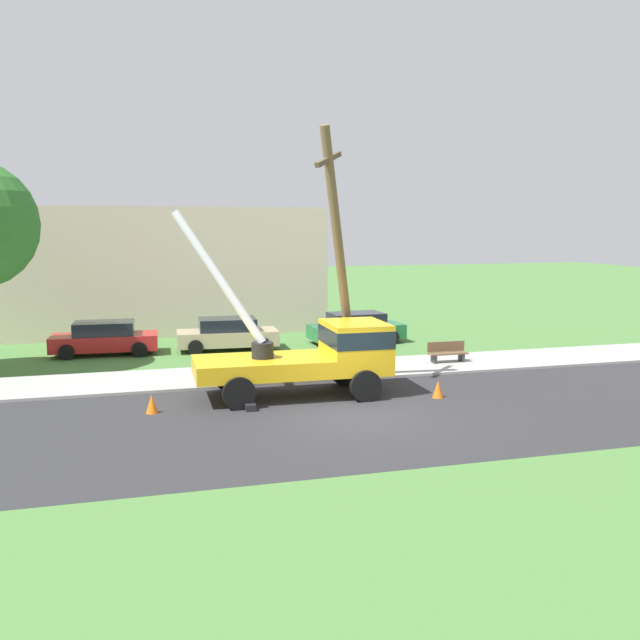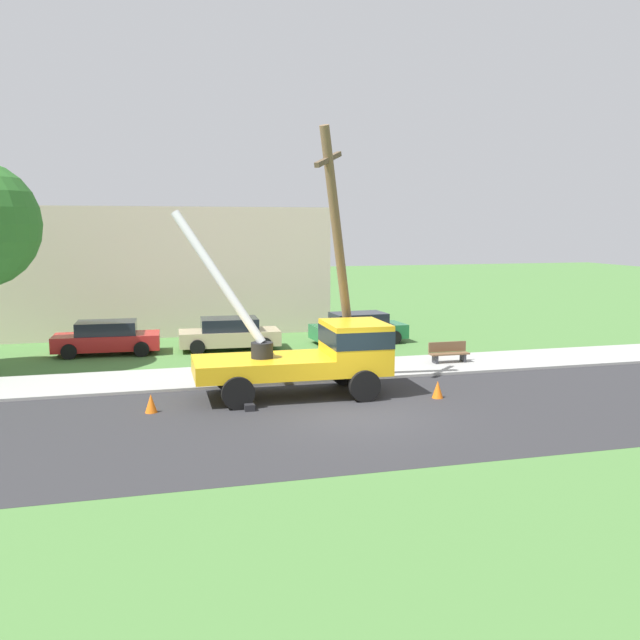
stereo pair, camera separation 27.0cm
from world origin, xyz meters
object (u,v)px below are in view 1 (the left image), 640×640
Objects in this scene: leaning_utility_pole at (339,255)px; traffic_cone_ahead at (438,389)px; parked_sedan_red at (105,338)px; utility_truck at (317,352)px; parked_sedan_green at (356,328)px; park_bench at (447,353)px; parked_sedan_tan at (227,334)px; traffic_cone_behind at (152,404)px.

traffic_cone_ahead is at bearing -48.09° from leaning_utility_pole.
parked_sedan_red is at bearing 135.12° from leaning_utility_pole.
utility_truck reaches higher than parked_sedan_green.
parked_sedan_red is at bearing 155.94° from park_bench.
parked_sedan_tan is (-5.26, 10.45, 0.43)m from traffic_cone_ahead.
traffic_cone_behind is at bearing -161.38° from leaning_utility_pole.
traffic_cone_ahead is at bearing -118.96° from park_bench.
parked_sedan_tan is 2.80× the size of park_bench.
traffic_cone_ahead is at bearing -45.67° from parked_sedan_red.
leaning_utility_pole reaches higher than utility_truck.
parked_sedan_tan is at bearing -3.00° from parked_sedan_red.
parked_sedan_red is (-1.58, 10.14, 0.43)m from traffic_cone_behind.
leaning_utility_pole reaches higher than parked_sedan_green.
utility_truck reaches higher than traffic_cone_ahead.
leaning_utility_pole is at bearing 48.36° from utility_truck.
leaning_utility_pole is 15.57× the size of traffic_cone_behind.
utility_truck is 1.51× the size of parked_sedan_tan.
traffic_cone_ahead is at bearing -94.52° from parked_sedan_green.
traffic_cone_behind is 0.35× the size of park_bench.
traffic_cone_ahead is 8.92m from traffic_cone_behind.
leaning_utility_pole is 5.45× the size of park_bench.
parked_sedan_red is at bearing 98.83° from traffic_cone_behind.
leaning_utility_pole is 6.86m from park_bench.
traffic_cone_behind is at bearing -81.17° from parked_sedan_red.
leaning_utility_pole is 15.57× the size of traffic_cone_ahead.
leaning_utility_pole is at bearing -112.62° from parked_sedan_green.
utility_truck is at bearing -79.71° from parked_sedan_tan.
leaning_utility_pole is 1.95× the size of parked_sedan_tan.
traffic_cone_behind is 10.28m from parked_sedan_red.
leaning_utility_pole is at bearing 131.91° from traffic_cone_ahead.
traffic_cone_behind is at bearing -110.26° from parked_sedan_tan.
utility_truck is 3.52m from leaning_utility_pole.
park_bench reaches higher than traffic_cone_ahead.
traffic_cone_behind is 12.35m from park_bench.
leaning_utility_pole reaches higher than park_bench.
parked_sedan_red reaches higher than traffic_cone_ahead.
parked_sedan_red is at bearing 126.45° from utility_truck.
leaning_utility_pole is at bearing -70.08° from parked_sedan_tan.
traffic_cone_ahead is at bearing -3.74° from traffic_cone_behind.
parked_sedan_tan is (5.22, -0.27, 0.00)m from parked_sedan_red.
park_bench is (2.68, 4.85, 0.18)m from traffic_cone_ahead.
parked_sedan_tan is at bearing 69.74° from traffic_cone_behind.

